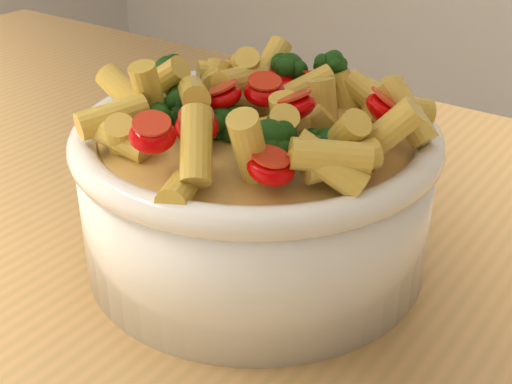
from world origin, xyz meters
The scene contains 3 objects.
table centered at (0.00, 0.00, 0.80)m, with size 1.20×0.80×0.90m.
serving_bowl centered at (0.11, 0.04, 0.95)m, with size 0.25×0.25×0.11m.
pasta_salad centered at (0.11, 0.04, 1.02)m, with size 0.20×0.20×0.04m.
Camera 1 is at (0.36, -0.32, 1.19)m, focal length 50.00 mm.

